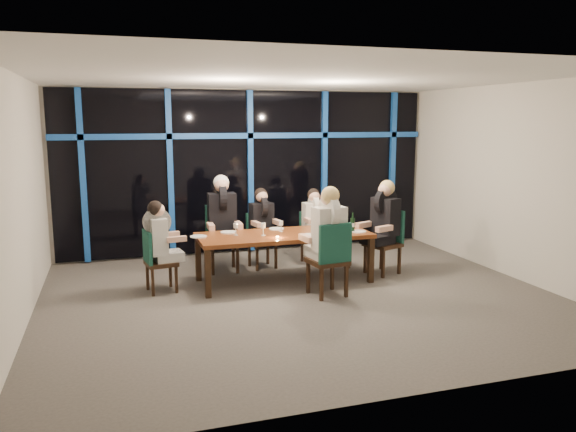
{
  "coord_description": "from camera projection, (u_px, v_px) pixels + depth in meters",
  "views": [
    {
      "loc": [
        -2.45,
        -7.13,
        2.44
      ],
      "look_at": [
        0.0,
        0.6,
        1.05
      ],
      "focal_mm": 35.0,
      "sensor_mm": 36.0,
      "label": 1
    }
  ],
  "objects": [
    {
      "name": "wine_glass_e",
      "position": [
        339.0,
        221.0,
        8.76
      ],
      "size": [
        0.07,
        0.07,
        0.19
      ],
      "color": "silver",
      "rests_on": "dining_table"
    },
    {
      "name": "plate_near_mid",
      "position": [
        309.0,
        235.0,
        8.29
      ],
      "size": [
        0.24,
        0.24,
        0.01
      ],
      "primitive_type": "cylinder",
      "color": "white",
      "rests_on": "dining_table"
    },
    {
      "name": "wine_glass_c",
      "position": [
        318.0,
        223.0,
        8.53
      ],
      "size": [
        0.08,
        0.08,
        0.2
      ],
      "color": "silver",
      "rests_on": "dining_table"
    },
    {
      "name": "window_wall",
      "position": [
        250.0,
        169.0,
        10.33
      ],
      "size": [
        6.86,
        0.43,
        2.94
      ],
      "color": "black",
      "rests_on": "ground"
    },
    {
      "name": "diner_end_right",
      "position": [
        384.0,
        213.0,
        8.88
      ],
      "size": [
        0.7,
        0.63,
        1.0
      ],
      "rotation": [
        0.0,
        0.0,
        5.07
      ],
      "color": "black",
      "rests_on": "ground"
    },
    {
      "name": "diner_near_mid",
      "position": [
        328.0,
        225.0,
        7.75
      ],
      "size": [
        0.56,
        0.69,
        1.03
      ],
      "rotation": [
        0.0,
        0.0,
        3.28
      ],
      "color": "silver",
      "rests_on": "ground"
    },
    {
      "name": "water_pitcher",
      "position": [
        336.0,
        226.0,
        8.57
      ],
      "size": [
        0.12,
        0.11,
        0.2
      ],
      "rotation": [
        0.0,
        0.0,
        -0.21
      ],
      "color": "silver",
      "rests_on": "dining_table"
    },
    {
      "name": "plate_far_mid",
      "position": [
        276.0,
        229.0,
        8.79
      ],
      "size": [
        0.24,
        0.24,
        0.01
      ],
      "primitive_type": "cylinder",
      "color": "white",
      "rests_on": "dining_table"
    },
    {
      "name": "tea_light",
      "position": [
        277.0,
        237.0,
        8.14
      ],
      "size": [
        0.04,
        0.04,
        0.03
      ],
      "primitive_type": "cylinder",
      "color": "#FFA04C",
      "rests_on": "dining_table"
    },
    {
      "name": "diner_far_mid",
      "position": [
        262.0,
        216.0,
        9.27
      ],
      "size": [
        0.49,
        0.6,
        0.89
      ],
      "rotation": [
        0.0,
        0.0,
        0.14
      ],
      "color": "black",
      "rests_on": "ground"
    },
    {
      "name": "chair_far_right",
      "position": [
        313.0,
        234.0,
        9.7
      ],
      "size": [
        0.41,
        0.41,
        0.88
      ],
      "rotation": [
        0.0,
        0.0,
        0.0
      ],
      "color": "black",
      "rests_on": "ground"
    },
    {
      "name": "plate_far_left",
      "position": [
        228.0,
        232.0,
        8.52
      ],
      "size": [
        0.24,
        0.24,
        0.01
      ],
      "primitive_type": "cylinder",
      "color": "white",
      "rests_on": "dining_table"
    },
    {
      "name": "plate_far_right",
      "position": [
        326.0,
        226.0,
        9.06
      ],
      "size": [
        0.24,
        0.24,
        0.01
      ],
      "primitive_type": "cylinder",
      "color": "white",
      "rests_on": "dining_table"
    },
    {
      "name": "chair_end_left",
      "position": [
        155.0,
        258.0,
        7.97
      ],
      "size": [
        0.48,
        0.48,
        0.9
      ],
      "rotation": [
        0.0,
        0.0,
        1.72
      ],
      "color": "black",
      "rests_on": "ground"
    },
    {
      "name": "chair_near_mid",
      "position": [
        331.0,
        256.0,
        7.74
      ],
      "size": [
        0.55,
        0.55,
        1.06
      ],
      "rotation": [
        0.0,
        0.0,
        3.28
      ],
      "color": "black",
      "rests_on": "ground"
    },
    {
      "name": "wine_glass_b",
      "position": [
        281.0,
        224.0,
        8.6
      ],
      "size": [
        0.06,
        0.06,
        0.17
      ],
      "color": "silver",
      "rests_on": "dining_table"
    },
    {
      "name": "plate_end_right",
      "position": [
        358.0,
        231.0,
        8.58
      ],
      "size": [
        0.24,
        0.24,
        0.01
      ],
      "primitive_type": "cylinder",
      "color": "white",
      "rests_on": "dining_table"
    },
    {
      "name": "room",
      "position": [
        302.0,
        151.0,
        7.49
      ],
      "size": [
        7.04,
        7.0,
        3.02
      ],
      "color": "#5D5852",
      "rests_on": "ground"
    },
    {
      "name": "wine_bottle",
      "position": [
        353.0,
        224.0,
        8.58
      ],
      "size": [
        0.07,
        0.07,
        0.3
      ],
      "rotation": [
        0.0,
        0.0,
        0.12
      ],
      "color": "black",
      "rests_on": "dining_table"
    },
    {
      "name": "diner_far_right",
      "position": [
        314.0,
        215.0,
        9.57
      ],
      "size": [
        0.43,
        0.54,
        0.86
      ],
      "rotation": [
        0.0,
        0.0,
        0.0
      ],
      "color": "silver",
      "rests_on": "ground"
    },
    {
      "name": "diner_far_left",
      "position": [
        222.0,
        209.0,
        9.01
      ],
      "size": [
        0.54,
        0.67,
        1.04
      ],
      "rotation": [
        0.0,
        0.0,
        -0.04
      ],
      "color": "black",
      "rests_on": "ground"
    },
    {
      "name": "chair_far_left",
      "position": [
        222.0,
        234.0,
        9.17
      ],
      "size": [
        0.52,
        0.52,
        1.07
      ],
      "rotation": [
        0.0,
        0.0,
        -0.04
      ],
      "color": "black",
      "rests_on": "ground"
    },
    {
      "name": "wine_glass_a",
      "position": [
        263.0,
        226.0,
        8.29
      ],
      "size": [
        0.07,
        0.07,
        0.19
      ],
      "color": "silver",
      "rests_on": "dining_table"
    },
    {
      "name": "diner_end_left",
      "position": [
        160.0,
        233.0,
        7.94
      ],
      "size": [
        0.59,
        0.48,
        0.88
      ],
      "rotation": [
        0.0,
        0.0,
        1.72
      ],
      "color": "black",
      "rests_on": "ground"
    },
    {
      "name": "dining_table",
      "position": [
        284.0,
        238.0,
        8.47
      ],
      "size": [
        2.6,
        1.0,
        0.75
      ],
      "color": "brown",
      "rests_on": "ground"
    },
    {
      "name": "wine_glass_d",
      "position": [
        236.0,
        227.0,
        8.31
      ],
      "size": [
        0.07,
        0.07,
        0.18
      ],
      "color": "silver",
      "rests_on": "dining_table"
    },
    {
      "name": "plate_end_left",
      "position": [
        198.0,
        236.0,
        8.21
      ],
      "size": [
        0.24,
        0.24,
        0.01
      ],
      "primitive_type": "cylinder",
      "color": "white",
      "rests_on": "dining_table"
    },
    {
      "name": "chair_end_right",
      "position": [
        387.0,
        238.0,
        9.0
      ],
      "size": [
        0.61,
        0.61,
        1.03
      ],
      "rotation": [
        0.0,
        0.0,
        5.07
      ],
      "color": "black",
      "rests_on": "ground"
    },
    {
      "name": "chair_far_mid",
      "position": [
        261.0,
        237.0,
        9.4
      ],
      "size": [
        0.48,
        0.48,
        0.91
      ],
      "rotation": [
        0.0,
        0.0,
        0.14
      ],
      "color": "black",
      "rests_on": "ground"
    }
  ]
}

